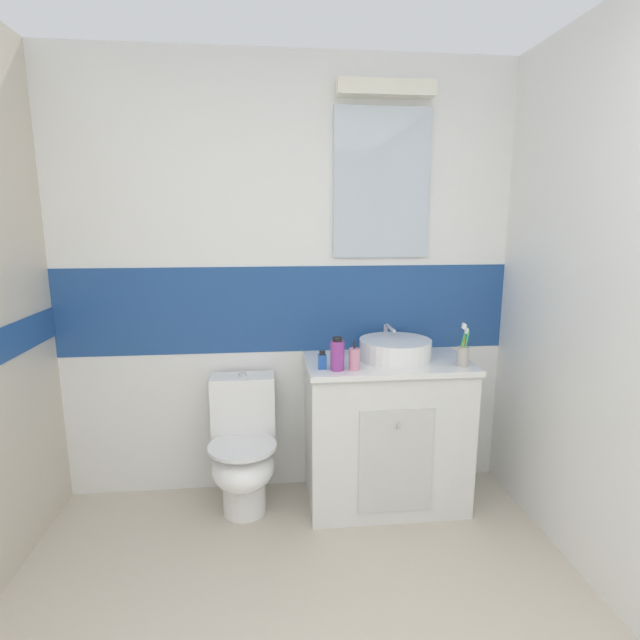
% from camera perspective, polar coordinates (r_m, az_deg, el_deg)
% --- Properties ---
extents(wall_back_tiled, '(3.20, 0.20, 2.50)m').
position_cam_1_polar(wall_back_tiled, '(2.87, -3.67, 4.60)').
color(wall_back_tiled, white).
rests_on(wall_back_tiled, ground_plane).
extents(vanity_cabinet, '(0.90, 0.52, 0.85)m').
position_cam_1_polar(vanity_cabinet, '(2.88, 7.62, -12.77)').
color(vanity_cabinet, silver).
rests_on(vanity_cabinet, ground_plane).
extents(sink_basin, '(0.40, 0.44, 0.16)m').
position_cam_1_polar(sink_basin, '(2.75, 8.75, -3.29)').
color(sink_basin, white).
rests_on(sink_basin, vanity_cabinet).
extents(toilet, '(0.37, 0.50, 0.76)m').
position_cam_1_polar(toilet, '(2.85, -8.92, -14.75)').
color(toilet, white).
rests_on(toilet, ground_plane).
extents(toothbrush_cup, '(0.06, 0.06, 0.23)m').
position_cam_1_polar(toothbrush_cup, '(2.69, 16.35, -3.80)').
color(toothbrush_cup, '#B2ADA3').
rests_on(toothbrush_cup, vanity_cabinet).
extents(soap_dispenser, '(0.06, 0.06, 0.15)m').
position_cam_1_polar(soap_dispenser, '(2.53, 4.02, -4.52)').
color(soap_dispenser, pink).
rests_on(soap_dispenser, vanity_cabinet).
extents(perfume_flask_small, '(0.04, 0.03, 0.10)m').
position_cam_1_polar(perfume_flask_small, '(2.54, 0.26, -4.73)').
color(perfume_flask_small, '#2659B2').
rests_on(perfume_flask_small, vanity_cabinet).
extents(mouthwash_bottle, '(0.07, 0.07, 0.17)m').
position_cam_1_polar(mouthwash_bottle, '(2.51, 2.04, -4.04)').
color(mouthwash_bottle, '#993F99').
rests_on(mouthwash_bottle, vanity_cabinet).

